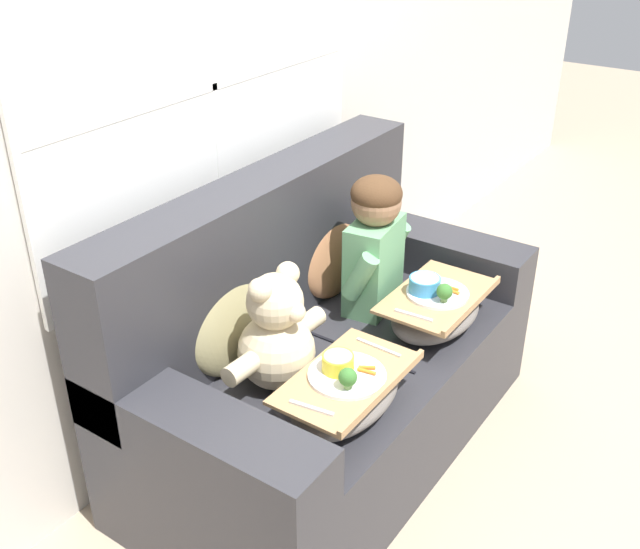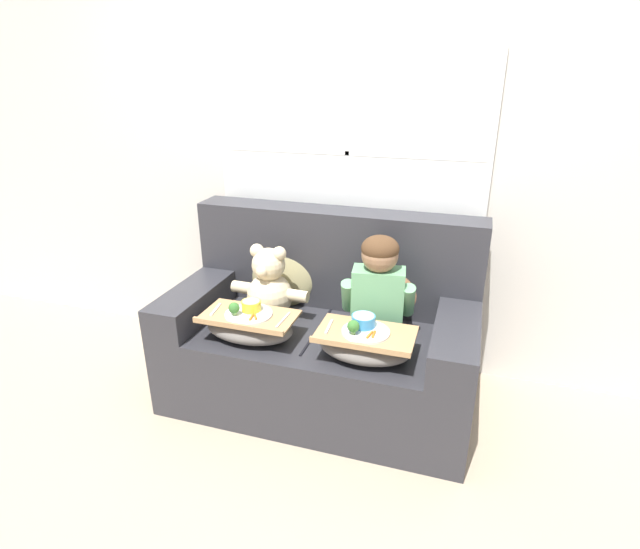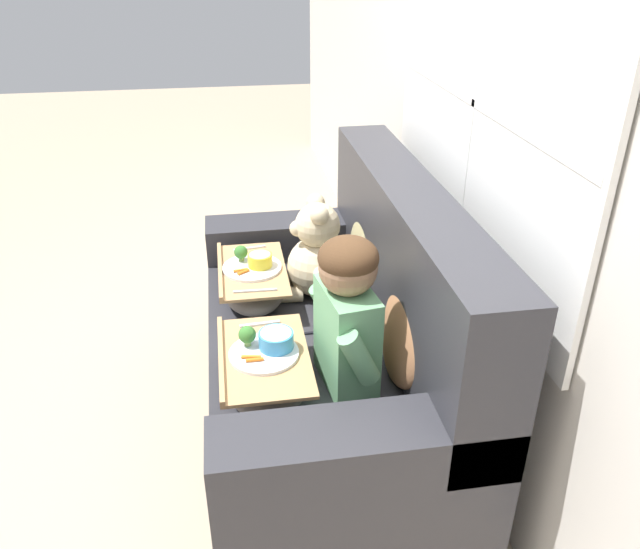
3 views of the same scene
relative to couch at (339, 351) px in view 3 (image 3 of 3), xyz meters
The scene contains 9 objects.
ground_plane 0.38m from the couch, 90.00° to the right, with size 14.00×14.00×0.00m, color tan.
wall_back_with_window 1.05m from the couch, 90.00° to the left, with size 8.00×0.08×2.60m.
couch is the anchor object (origin of this frame).
throw_pillow_behind_child 0.46m from the couch, 29.26° to the left, with size 0.40×0.19×0.42m.
throw_pillow_behind_teddy 0.46m from the couch, 150.74° to the left, with size 0.42×0.20×0.44m.
child_figure 0.50m from the couch, ahead, with size 0.40×0.21×0.55m.
teddy_bear 0.42m from the couch, behind, with size 0.46×0.32×0.43m.
lap_tray_child 0.47m from the couch, 45.72° to the right, with size 0.47×0.30×0.22m.
lap_tray_teddy 0.48m from the couch, 134.43° to the right, with size 0.49×0.28×0.22m.
Camera 3 is at (2.00, -0.33, 1.82)m, focal length 35.00 mm.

